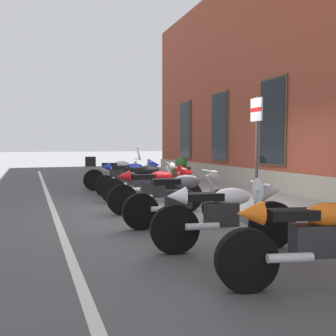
# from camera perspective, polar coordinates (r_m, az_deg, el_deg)

# --- Properties ---
(ground_plane) EXTENTS (140.00, 140.00, 0.00)m
(ground_plane) POSITION_cam_1_polar(r_m,az_deg,el_deg) (8.30, 6.07, -6.45)
(ground_plane) COLOR #4C4C4F
(sidewalk) EXTENTS (27.99, 2.87, 0.13)m
(sidewalk) POSITION_cam_1_polar(r_m,az_deg,el_deg) (9.01, 14.30, -5.33)
(sidewalk) COLOR slate
(sidewalk) RESTS_ON ground_plane
(lane_stripe) EXTENTS (27.99, 0.12, 0.01)m
(lane_stripe) POSITION_cam_1_polar(r_m,az_deg,el_deg) (7.45, -16.71, -7.71)
(lane_stripe) COLOR silver
(lane_stripe) RESTS_ON ground_plane
(motorcycle_silver_touring) EXTENTS (0.76, 2.18, 1.36)m
(motorcycle_silver_touring) POSITION_cam_1_polar(r_m,az_deg,el_deg) (11.86, -8.19, -0.69)
(motorcycle_silver_touring) COLOR black
(motorcycle_silver_touring) RESTS_ON ground_plane
(motorcycle_blue_sport) EXTENTS (0.64, 2.01, 1.05)m
(motorcycle_blue_sport) POSITION_cam_1_polar(r_m,az_deg,el_deg) (10.48, -5.30, -1.19)
(motorcycle_blue_sport) COLOR black
(motorcycle_blue_sport) RESTS_ON ground_plane
(motorcycle_black_naked) EXTENTS (0.75, 2.13, 1.01)m
(motorcycle_black_naked) POSITION_cam_1_polar(r_m,az_deg,el_deg) (9.17, -3.42, -2.37)
(motorcycle_black_naked) COLOR black
(motorcycle_black_naked) RESTS_ON ground_plane
(motorcycle_red_sport) EXTENTS (0.62, 2.09, 1.02)m
(motorcycle_red_sport) POSITION_cam_1_polar(r_m,az_deg,el_deg) (7.85, -1.23, -2.91)
(motorcycle_red_sport) COLOR black
(motorcycle_red_sport) RESTS_ON ground_plane
(motorcycle_grey_naked) EXTENTS (0.62, 2.09, 0.99)m
(motorcycle_grey_naked) POSITION_cam_1_polar(r_m,az_deg,el_deg) (6.52, 2.19, -4.85)
(motorcycle_grey_naked) COLOR black
(motorcycle_grey_naked) RESTS_ON ground_plane
(motorcycle_white_sport) EXTENTS (0.65, 2.04, 0.99)m
(motorcycle_white_sport) POSITION_cam_1_polar(r_m,az_deg,el_deg) (5.14, 9.50, -6.57)
(motorcycle_white_sport) COLOR black
(motorcycle_white_sport) RESTS_ON ground_plane
(motorcycle_orange_sport) EXTENTS (0.76, 2.08, 1.00)m
(motorcycle_orange_sport) POSITION_cam_1_polar(r_m,az_deg,el_deg) (4.08, 23.19, -9.41)
(motorcycle_orange_sport) COLOR black
(motorcycle_orange_sport) RESTS_ON ground_plane
(parking_sign) EXTENTS (0.36, 0.07, 2.24)m
(parking_sign) POSITION_cam_1_polar(r_m,az_deg,el_deg) (7.36, 13.48, 4.58)
(parking_sign) COLOR #4C4C51
(parking_sign) RESTS_ON sidewalk
(barrel_planter) EXTENTS (0.68, 0.68, 0.90)m
(barrel_planter) POSITION_cam_1_polar(r_m,az_deg,el_deg) (12.67, 2.06, -0.72)
(barrel_planter) COLOR brown
(barrel_planter) RESTS_ON sidewalk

